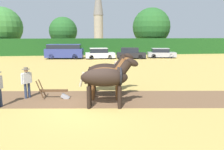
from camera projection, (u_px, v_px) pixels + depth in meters
ground_plane at (89, 109)px, 10.20m from camera, size 240.00×240.00×0.00m
plowed_furrow_strip at (17, 99)px, 11.76m from camera, size 31.75×6.90×0.01m
hedgerow at (86, 47)px, 36.70m from camera, size 62.12×1.46×2.74m
tree_center_left at (2, 27)px, 38.27m from camera, size 6.94×6.94×8.15m
tree_center at (63, 31)px, 41.17m from camera, size 5.25×5.25×6.66m
tree_center_right at (151, 27)px, 42.69m from camera, size 7.32×7.32×8.53m
church_spire at (98, 10)px, 71.04m from camera, size 3.28×3.28×21.32m
draft_horse_lead_left at (107, 78)px, 10.20m from camera, size 2.84×1.16×2.41m
draft_horse_lead_right at (107, 75)px, 11.56m from camera, size 2.71×1.18×2.32m
draft_horse_trail_left at (108, 71)px, 12.89m from camera, size 2.87×1.21×2.41m
plow at (56, 93)px, 11.72m from camera, size 1.75×0.53×1.13m
farmer_at_plow at (27, 80)px, 11.74m from camera, size 0.46×0.52×1.69m
farmer_beside_team at (116, 71)px, 15.04m from camera, size 0.39×0.61×1.64m
parked_van at (64, 51)px, 30.89m from camera, size 5.42×2.56×2.05m
parked_car_left at (100, 54)px, 30.93m from camera, size 4.16×1.93×1.52m
parked_car_center_left at (131, 53)px, 31.25m from camera, size 4.37×2.50×1.54m
parked_car_center at (161, 53)px, 32.16m from camera, size 4.29×2.44×1.41m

